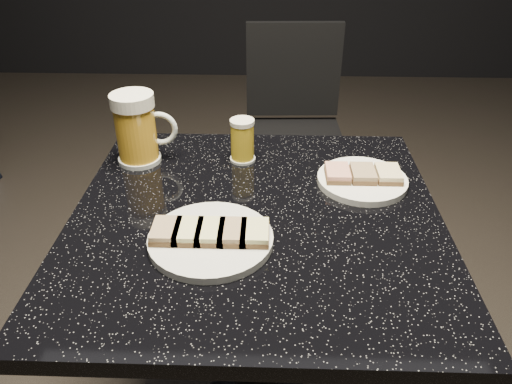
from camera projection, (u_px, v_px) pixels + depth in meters
plate_large at (211, 239)px, 0.87m from camera, size 0.22×0.22×0.01m
plate_small at (362, 180)px, 1.04m from camera, size 0.19×0.19×0.01m
table at (256, 307)px, 1.07m from camera, size 0.70×0.70×0.75m
beer_mug at (137, 128)px, 1.08m from camera, size 0.14×0.10×0.16m
beer_tumbler at (242, 140)px, 1.10m from camera, size 0.06×0.06×0.10m
chair at (294, 124)px, 1.91m from camera, size 0.38×0.38×0.85m
canapes_on_plate_large at (210, 232)px, 0.86m from camera, size 0.20×0.07×0.02m
canapes_on_plate_small at (363, 174)px, 1.03m from camera, size 0.15×0.07×0.02m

